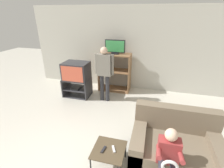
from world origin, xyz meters
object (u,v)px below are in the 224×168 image
Objects in this scene: television_main at (76,71)px; person_standing_adult at (104,70)px; couch at (174,147)px; television_flat at (115,47)px; remote_control_white at (114,149)px; remote_control_black at (103,149)px; snack_table at (109,151)px; person_seated_child at (168,157)px; tv_stand at (77,87)px; media_shelf at (115,72)px.

person_standing_adult is (0.89, -0.07, 0.14)m from television_main.
person_standing_adult is at bearing 135.32° from couch.
remote_control_white is at bearing -76.43° from television_flat.
television_flat is 4.31× the size of remote_control_black.
television_main is 1.42× the size of snack_table.
couch is at bearing 73.19° from person_seated_child.
television_flat reaches higher than snack_table.
tv_stand is at bearing 134.24° from remote_control_black.
snack_table is (0.63, -2.91, -1.09)m from television_flat.
television_main is at bearing 133.94° from remote_control_black.
remote_control_black is at bearing -159.44° from couch.
remote_control_black is 0.09× the size of person_standing_adult.
remote_control_white is (0.70, -2.90, -1.05)m from television_flat.
couch is at bearing -56.70° from television_flat.
media_shelf is 3.42m from person_seated_child.
media_shelf is at bearing 123.33° from couch.
remote_control_black is 0.16m from remote_control_white.
media_shelf is 1.95× the size of television_flat.
media_shelf reaches higher than television_main.
person_standing_adult is (-0.10, -0.79, -0.46)m from television_flat.
television_flat reaches higher than tv_stand.
media_shelf is at bearing 34.99° from tv_stand.
couch is (2.68, -1.83, 0.03)m from tv_stand.
remote_control_black is at bearing 172.90° from person_seated_child.
remote_control_white is 0.15× the size of person_seated_child.
media_shelf is 0.85× the size of couch.
remote_control_black is 0.10× the size of couch.
couch is 2.56m from person_standing_adult.
remote_control_black is at bearing -55.52° from television_main.
television_main is 0.90m from person_standing_adult.
television_main is 2.77m from snack_table.
television_main is 2.79m from remote_control_white.
remote_control_black is 1.20m from couch.
tv_stand is at bearing 126.59° from snack_table.
snack_table is 0.93m from person_seated_child.
person_seated_child is at bearing -63.95° from television_flat.
remote_control_white is 2.33m from person_standing_adult.
person_seated_child is (1.50, -3.07, -0.03)m from media_shelf.
snack_table is (0.63, -2.92, -0.30)m from media_shelf.
snack_table is at bearing -77.87° from television_flat.
person_standing_adult is (-0.10, -0.79, 0.33)m from media_shelf.
television_flat reaches higher than couch.
snack_table is at bearing -77.80° from media_shelf.
person_standing_adult reaches higher than remote_control_black.
media_shelf is at bearing 110.01° from remote_control_black.
television_flat is 0.92m from person_standing_adult.
person_seated_child reaches higher than remote_control_white.
television_flat reaches higher than television_main.
person_seated_child is (0.80, -0.17, 0.23)m from remote_control_white.
couch reaches higher than snack_table.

